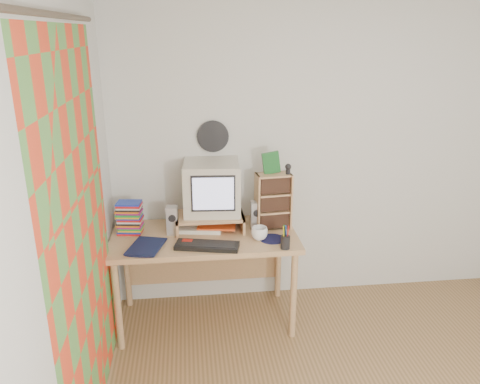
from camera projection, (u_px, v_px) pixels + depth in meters
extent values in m
plane|color=silver|center=(326.00, 155.00, 3.84)|extent=(3.50, 0.00, 3.50)
plane|color=silver|center=(48.00, 267.00, 2.01)|extent=(0.00, 3.50, 3.50)
plane|color=red|center=(82.00, 241.00, 2.50)|extent=(0.00, 2.20, 2.20)
cylinder|color=black|center=(213.00, 136.00, 3.67)|extent=(0.25, 0.02, 0.25)
cube|color=tan|center=(204.00, 237.00, 3.55)|extent=(1.40, 0.70, 0.04)
cube|color=tan|center=(204.00, 259.00, 3.98)|extent=(1.33, 0.02, 0.41)
cylinder|color=tan|center=(118.00, 306.00, 3.33)|extent=(0.05, 0.05, 0.71)
cylinder|color=tan|center=(293.00, 295.00, 3.47)|extent=(0.05, 0.05, 0.71)
cylinder|color=tan|center=(127.00, 268.00, 3.88)|extent=(0.05, 0.05, 0.71)
cylinder|color=tan|center=(278.00, 259.00, 4.02)|extent=(0.05, 0.05, 0.71)
cube|color=tan|center=(178.00, 223.00, 3.60)|extent=(0.02, 0.30, 0.12)
cube|color=tan|center=(242.00, 221.00, 3.65)|extent=(0.02, 0.30, 0.12)
cube|color=tan|center=(210.00, 216.00, 3.61)|extent=(0.52, 0.30, 0.02)
cube|color=beige|center=(212.00, 188.00, 3.59)|extent=(0.45, 0.45, 0.40)
cube|color=#B5B5BA|center=(172.00, 220.00, 3.53)|extent=(0.09, 0.09, 0.22)
cube|color=#B5B5BA|center=(256.00, 215.00, 3.63)|extent=(0.08, 0.08, 0.22)
cube|color=black|center=(207.00, 246.00, 3.33)|extent=(0.48, 0.25, 0.03)
cube|color=tan|center=(273.00, 201.00, 3.60)|extent=(0.28, 0.17, 0.44)
imported|color=white|center=(259.00, 233.00, 3.45)|extent=(0.14, 0.14, 0.10)
imported|color=#0F1739|center=(131.00, 244.00, 3.33)|extent=(0.31, 0.27, 0.05)
cylinder|color=black|center=(272.00, 239.00, 3.47)|extent=(0.24, 0.24, 0.00)
cube|color=#AA1C12|center=(187.00, 242.00, 3.37)|extent=(0.08, 0.06, 0.04)
cube|color=#1B5F26|center=(271.00, 163.00, 3.52)|extent=(0.13, 0.04, 0.16)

